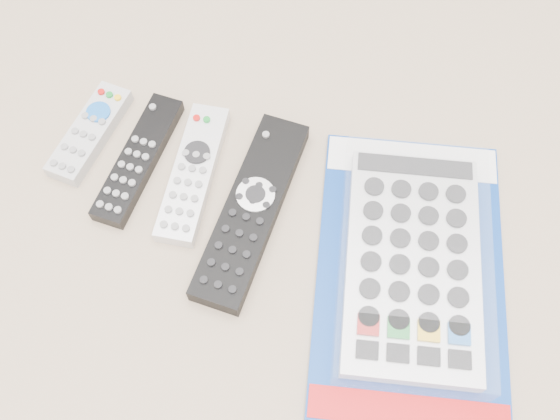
% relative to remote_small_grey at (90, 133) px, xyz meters
% --- Properties ---
extents(remote_small_grey, '(0.06, 0.15, 0.02)m').
position_rel_remote_small_grey_xyz_m(remote_small_grey, '(0.00, 0.00, 0.00)').
color(remote_small_grey, '#B2B2B4').
rests_on(remote_small_grey, ground).
extents(remote_slim_black, '(0.06, 0.19, 0.02)m').
position_rel_remote_small_grey_xyz_m(remote_slim_black, '(0.07, -0.02, -0.00)').
color(remote_slim_black, black).
rests_on(remote_slim_black, ground).
extents(remote_silver_dvd, '(0.06, 0.19, 0.02)m').
position_rel_remote_small_grey_xyz_m(remote_silver_dvd, '(0.14, -0.02, -0.00)').
color(remote_silver_dvd, silver).
rests_on(remote_silver_dvd, ground).
extents(remote_large_black, '(0.08, 0.25, 0.03)m').
position_rel_remote_small_grey_xyz_m(remote_large_black, '(0.23, -0.05, 0.00)').
color(remote_large_black, black).
rests_on(remote_large_black, ground).
extents(jumbo_remote_packaged, '(0.26, 0.37, 0.05)m').
position_rel_remote_small_grey_xyz_m(jumbo_remote_packaged, '(0.42, -0.08, 0.01)').
color(jumbo_remote_packaged, '#0D3994').
rests_on(jumbo_remote_packaged, ground).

